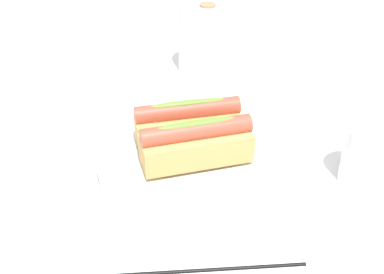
# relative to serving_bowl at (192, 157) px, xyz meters

# --- Properties ---
(ground_plane) EXTENTS (2.40, 2.40, 0.00)m
(ground_plane) POSITION_rel_serving_bowl_xyz_m (-0.03, -0.02, -0.02)
(ground_plane) COLOR white
(serving_bowl) EXTENTS (0.27, 0.27, 0.03)m
(serving_bowl) POSITION_rel_serving_bowl_xyz_m (0.00, 0.00, 0.00)
(serving_bowl) COLOR silver
(serving_bowl) RESTS_ON ground_plane
(hotdog_front) EXTENTS (0.16, 0.09, 0.06)m
(hotdog_front) POSITION_rel_serving_bowl_xyz_m (0.01, -0.03, 0.04)
(hotdog_front) COLOR tan
(hotdog_front) RESTS_ON serving_bowl
(hotdog_back) EXTENTS (0.16, 0.08, 0.06)m
(hotdog_back) POSITION_rel_serving_bowl_xyz_m (-0.01, 0.03, 0.04)
(hotdog_back) COLOR tan
(hotdog_back) RESTS_ON serving_bowl
(water_glass) EXTENTS (0.07, 0.07, 0.09)m
(water_glass) POSITION_rel_serving_bowl_xyz_m (0.24, -0.03, 0.02)
(water_glass) COLOR white
(water_glass) RESTS_ON ground_plane
(paper_towel_roll) EXTENTS (0.11, 0.11, 0.13)m
(paper_towel_roll) POSITION_rel_serving_bowl_xyz_m (0.03, 0.32, 0.05)
(paper_towel_roll) COLOR white
(paper_towel_roll) RESTS_ON ground_plane
(napkin_box) EXTENTS (0.12, 0.07, 0.15)m
(napkin_box) POSITION_rel_serving_bowl_xyz_m (-0.23, 0.08, 0.06)
(napkin_box) COLOR white
(napkin_box) RESTS_ON ground_plane
(chopstick_near) EXTENTS (0.22, 0.02, 0.01)m
(chopstick_near) POSITION_rel_serving_bowl_xyz_m (0.02, -0.19, -0.02)
(chopstick_near) COLOR black
(chopstick_near) RESTS_ON ground_plane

